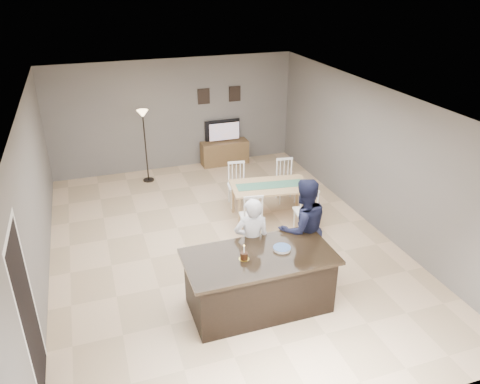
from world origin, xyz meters
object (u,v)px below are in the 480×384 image
object	(u,v)px
woman	(252,243)
dining_table	(270,191)
tv_console	(225,153)
birthday_cake	(244,256)
plate_stack	(282,248)
man	(303,229)
television	(223,131)
kitchen_island	(259,281)
floor_lamp	(144,127)

from	to	relation	value
woman	dining_table	size ratio (longest dim) A/B	0.80
dining_table	woman	bearing A→B (deg)	-111.59
tv_console	woman	bearing A→B (deg)	-102.48
birthday_cake	plate_stack	world-z (taller)	birthday_cake
birthday_cake	dining_table	size ratio (longest dim) A/B	0.12
man	woman	bearing A→B (deg)	-2.00
television	birthday_cake	xyz separation A→B (m)	(-1.44, -5.66, 0.09)
man	plate_stack	xyz separation A→B (m)	(-0.59, -0.52, 0.07)
tv_console	dining_table	bearing A→B (deg)	-89.99
kitchen_island	woman	distance (m)	0.64
plate_stack	woman	bearing A→B (deg)	117.73
tv_console	floor_lamp	size ratio (longest dim) A/B	0.70
tv_console	birthday_cake	bearing A→B (deg)	-104.44
tv_console	dining_table	xyz separation A→B (m)	(0.00, -3.06, 0.29)
tv_console	birthday_cake	xyz separation A→B (m)	(-1.44, -5.59, 0.65)
kitchen_island	man	world-z (taller)	man
kitchen_island	birthday_cake	bearing A→B (deg)	-175.18
kitchen_island	woman	bearing A→B (deg)	80.85
man	tv_console	bearing A→B (deg)	-94.85
tv_console	floor_lamp	world-z (taller)	floor_lamp
floor_lamp	kitchen_island	bearing A→B (deg)	-80.73
dining_table	floor_lamp	world-z (taller)	floor_lamp
birthday_cake	floor_lamp	xyz separation A→B (m)	(-0.60, 5.16, 0.38)
tv_console	woman	xyz separation A→B (m)	(-1.11, -5.02, 0.46)
birthday_cake	dining_table	distance (m)	2.94
birthday_cake	man	bearing A→B (deg)	25.61
kitchen_island	plate_stack	distance (m)	0.59
television	plate_stack	world-z (taller)	television
woman	birthday_cake	xyz separation A→B (m)	(-0.33, -0.57, 0.19)
birthday_cake	floor_lamp	bearing A→B (deg)	96.62
woman	floor_lamp	bearing A→B (deg)	-67.56
kitchen_island	woman	world-z (taller)	woman
woman	floor_lamp	xyz separation A→B (m)	(-0.93, 4.59, 0.57)
kitchen_island	television	world-z (taller)	television
woman	dining_table	world-z (taller)	woman
kitchen_island	dining_table	bearing A→B (deg)	64.47
floor_lamp	woman	bearing A→B (deg)	-78.58
birthday_cake	plate_stack	distance (m)	0.60
television	man	world-z (taller)	man
tv_console	plate_stack	size ratio (longest dim) A/B	4.63
woman	floor_lamp	world-z (taller)	floor_lamp
tv_console	man	size ratio (longest dim) A/B	0.70
man	birthday_cake	world-z (taller)	man
woman	man	bearing A→B (deg)	-168.98
birthday_cake	dining_table	xyz separation A→B (m)	(1.44, 2.53, -0.36)
plate_stack	dining_table	bearing A→B (deg)	71.30
television	floor_lamp	size ratio (longest dim) A/B	0.53
tv_console	dining_table	world-z (taller)	dining_table
woman	man	xyz separation A→B (m)	(0.86, 0.00, 0.09)
television	woman	size ratio (longest dim) A/B	0.60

